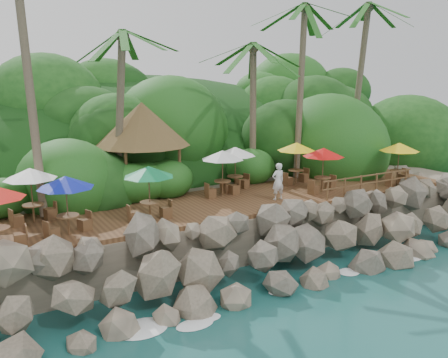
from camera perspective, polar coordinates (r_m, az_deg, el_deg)
ground at (r=19.48m, az=9.04°, el=-13.24°), size 140.00×140.00×0.00m
land_base at (r=32.43m, az=-8.81°, el=-0.69°), size 32.00×25.20×2.10m
jungle_hill at (r=39.59m, az=-12.68°, el=0.02°), size 44.80×28.00×15.40m
seawall at (r=20.48m, az=5.62°, el=-8.30°), size 29.00×4.00×2.30m
terrace at (r=23.35m, az=0.00°, el=-2.87°), size 26.00×5.00×0.20m
jungle_foliage at (r=31.78m, az=-8.09°, el=-2.89°), size 44.00×16.00×12.00m
foam_line at (r=19.67m, az=8.48°, el=-12.84°), size 25.20×0.80×0.06m
palapa at (r=25.12m, az=-9.60°, el=6.40°), size 4.88×4.88×4.60m
dining_clusters at (r=22.35m, az=-1.62°, el=1.72°), size 22.29×5.33×2.31m
railing at (r=25.73m, az=16.67°, el=-0.33°), size 6.10×0.10×1.00m
waiter at (r=23.55m, az=6.37°, el=-0.29°), size 0.67×0.45×1.82m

